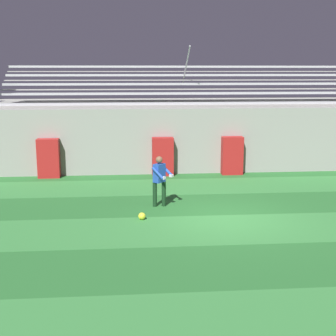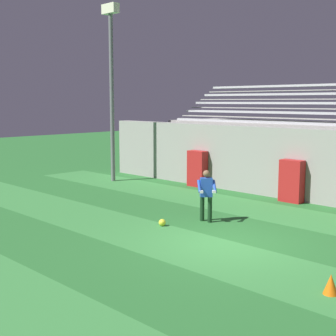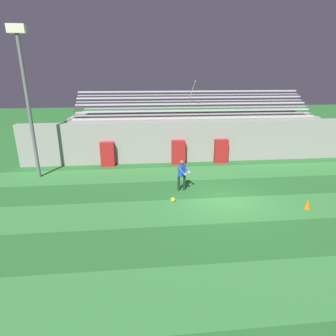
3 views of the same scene
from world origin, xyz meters
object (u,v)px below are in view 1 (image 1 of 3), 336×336
at_px(goalkeeper, 160,178).
at_px(soccer_ball, 142,216).
at_px(padding_pillar_gate_left, 163,157).
at_px(padding_pillar_gate_right, 232,156).
at_px(padding_pillar_far_left, 49,158).

height_order(goalkeeper, soccer_ball, goalkeeper).
bearing_deg(soccer_ball, padding_pillar_gate_left, 79.96).
xyz_separation_m(padding_pillar_gate_right, padding_pillar_far_left, (-7.71, 0.00, 0.00)).
height_order(padding_pillar_gate_left, padding_pillar_far_left, same).
xyz_separation_m(padding_pillar_gate_right, soccer_ball, (-4.02, -5.94, -0.70)).
distance_m(padding_pillar_far_left, soccer_ball, 7.03).
relative_size(goalkeeper, soccer_ball, 7.59).
bearing_deg(padding_pillar_far_left, goalkeeper, -46.67).
distance_m(padding_pillar_gate_left, goalkeeper, 4.60).
bearing_deg(padding_pillar_gate_right, goalkeeper, -126.60).
distance_m(padding_pillar_gate_left, soccer_ball, 6.07).
height_order(padding_pillar_far_left, goalkeeper, goalkeeper).
relative_size(padding_pillar_far_left, goalkeeper, 0.97).
bearing_deg(goalkeeper, padding_pillar_far_left, 133.33).
relative_size(padding_pillar_gate_left, goalkeeper, 0.97).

